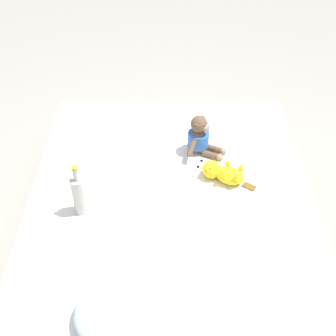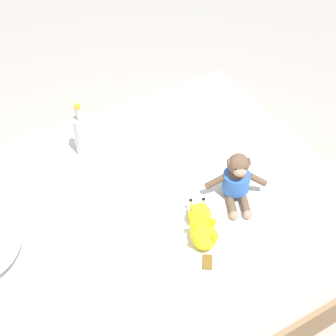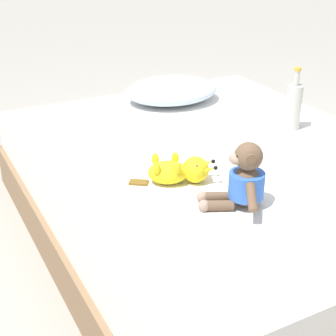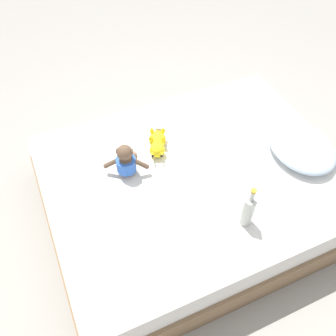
# 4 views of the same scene
# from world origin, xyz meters

# --- Properties ---
(ground_plane) EXTENTS (16.00, 16.00, 0.00)m
(ground_plane) POSITION_xyz_m (0.00, 0.00, 0.00)
(ground_plane) COLOR #9E998E
(bed) EXTENTS (1.51, 1.93, 0.40)m
(bed) POSITION_xyz_m (0.00, 0.00, 0.20)
(bed) COLOR #846647
(bed) RESTS_ON ground_plane
(pillow) EXTENTS (0.53, 0.44, 0.12)m
(pillow) POSITION_xyz_m (0.14, 0.69, 0.46)
(pillow) COLOR silver
(pillow) RESTS_ON bed
(plush_monkey) EXTENTS (0.25, 0.27, 0.24)m
(plush_monkey) POSITION_xyz_m (-0.17, -0.40, 0.49)
(plush_monkey) COLOR brown
(plush_monkey) RESTS_ON bed
(plush_yellow_creature) EXTENTS (0.32, 0.19, 0.10)m
(plush_yellow_creature) POSITION_xyz_m (-0.28, -0.15, 0.45)
(plush_yellow_creature) COLOR yellow
(plush_yellow_creature) RESTS_ON bed
(glass_bottle) EXTENTS (0.07, 0.07, 0.29)m
(glass_bottle) POSITION_xyz_m (0.45, 0.08, 0.51)
(glass_bottle) COLOR #B7BCB2
(glass_bottle) RESTS_ON bed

